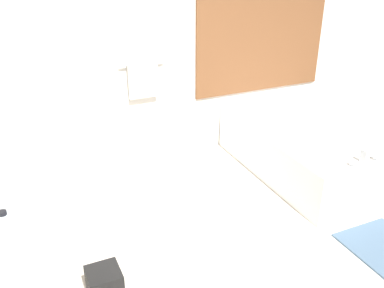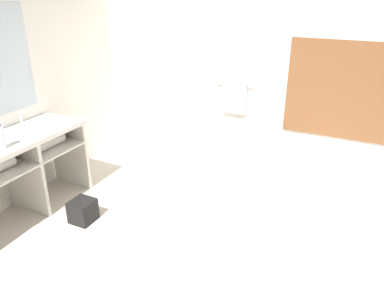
{
  "view_description": "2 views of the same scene",
  "coord_description": "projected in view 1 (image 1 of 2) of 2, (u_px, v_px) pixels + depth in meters",
  "views": [
    {
      "loc": [
        -1.63,
        -2.05,
        2.33
      ],
      "look_at": [
        -0.37,
        0.73,
        0.86
      ],
      "focal_mm": 40.0,
      "sensor_mm": 36.0,
      "label": 1
    },
    {
      "loc": [
        1.23,
        -2.17,
        2.3
      ],
      "look_at": [
        -0.3,
        0.95,
        0.8
      ],
      "focal_mm": 35.0,
      "sensor_mm": 36.0,
      "label": 2
    }
  ],
  "objects": [
    {
      "name": "water_bottle_1",
      "position": [
        7.0,
        232.0,
        2.14
      ],
      "size": [
        0.07,
        0.07,
        0.24
      ],
      "color": "silver",
      "rests_on": "vanity_counter"
    },
    {
      "name": "wall_back_with_blinds",
      "position": [
        169.0,
        41.0,
        4.56
      ],
      "size": [
        7.4,
        0.13,
        2.7
      ],
      "color": "white",
      "rests_on": "ground_plane"
    },
    {
      "name": "waste_bin",
      "position": [
        105.0,
        284.0,
        3.02
      ],
      "size": [
        0.23,
        0.23,
        0.24
      ],
      "color": "black",
      "rests_on": "ground_plane"
    },
    {
      "name": "bathtub",
      "position": [
        303.0,
        148.0,
        4.65
      ],
      "size": [
        1.04,
        1.88,
        0.62
      ],
      "color": "white",
      "rests_on": "ground_plane"
    },
    {
      "name": "ground_plane",
      "position": [
        275.0,
        272.0,
        3.3
      ],
      "size": [
        16.0,
        16.0,
        0.0
      ],
      "primitive_type": "plane",
      "color": "beige",
      "rests_on": "ground"
    }
  ]
}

